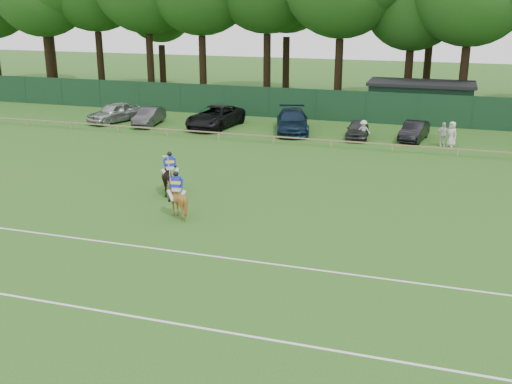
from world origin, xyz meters
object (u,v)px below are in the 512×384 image
at_px(sedan_navy, 292,121).
at_px(spectator_right, 452,134).
at_px(sedan_grey, 149,116).
at_px(suv_black, 215,117).
at_px(sedan_silver, 114,112).
at_px(estate_black, 414,131).
at_px(spectator_left, 363,131).
at_px(horse_chestnut, 177,200).
at_px(utility_shed, 420,100).
at_px(hatch_grey, 358,130).
at_px(spectator_mid, 443,134).
at_px(horse_dark, 170,178).

xyz_separation_m(sedan_navy, spectator_right, (11.21, -1.22, 0.02)).
height_order(sedan_grey, suv_black, suv_black).
bearing_deg(sedan_silver, suv_black, 23.81).
bearing_deg(estate_black, spectator_right, -15.69).
bearing_deg(suv_black, sedan_navy, 7.62).
distance_m(sedan_navy, estate_black, 8.74).
height_order(sedan_navy, spectator_left, sedan_navy).
bearing_deg(horse_chestnut, spectator_left, -118.57).
distance_m(sedan_navy, utility_shed, 11.93).
bearing_deg(spectator_left, estate_black, 12.59).
bearing_deg(spectator_right, horse_chestnut, -85.72).
distance_m(spectator_left, spectator_right, 5.81).
distance_m(hatch_grey, spectator_right, 6.35).
bearing_deg(horse_chestnut, suv_black, -83.90).
bearing_deg(suv_black, spectator_mid, 2.53).
relative_size(spectator_right, utility_shed, 0.20).
distance_m(hatch_grey, estate_black, 3.88).
relative_size(sedan_silver, estate_black, 1.16).
distance_m(horse_chestnut, suv_black, 19.91).
bearing_deg(suv_black, spectator_left, 0.20).
bearing_deg(estate_black, horse_chestnut, -106.30).
relative_size(suv_black, sedan_navy, 1.03).
height_order(horse_dark, sedan_navy, sedan_navy).
bearing_deg(spectator_right, sedan_silver, -144.11).
bearing_deg(spectator_right, spectator_left, -140.57).
relative_size(hatch_grey, utility_shed, 0.44).
relative_size(suv_black, spectator_mid, 3.60).
distance_m(horse_chestnut, estate_black, 21.21).
distance_m(sedan_navy, spectator_left, 5.60).
distance_m(sedan_grey, suv_black, 5.31).
height_order(horse_dark, sedan_silver, horse_dark).
height_order(sedan_grey, hatch_grey, sedan_grey).
bearing_deg(sedan_grey, sedan_navy, -2.70).
bearing_deg(spectator_right, utility_shed, 142.55).
bearing_deg(horse_chestnut, sedan_silver, -63.16).
distance_m(sedan_silver, hatch_grey, 19.42).
relative_size(hatch_grey, estate_black, 0.93).
height_order(estate_black, spectator_right, spectator_right).
bearing_deg(horse_dark, sedan_silver, -83.18).
bearing_deg(horse_dark, spectator_left, -148.72).
relative_size(horse_chestnut, estate_black, 0.39).
height_order(suv_black, utility_shed, utility_shed).
bearing_deg(sedan_navy, estate_black, -15.64).
xyz_separation_m(sedan_silver, spectator_mid, (25.17, -0.79, 0.03)).
bearing_deg(sedan_silver, spectator_right, 18.93).
xyz_separation_m(sedan_grey, estate_black, (20.06, 0.74, -0.02)).
distance_m(sedan_grey, hatch_grey, 16.22).
relative_size(sedan_navy, spectator_mid, 3.49).
height_order(hatch_grey, spectator_left, spectator_left).
bearing_deg(sedan_grey, utility_shed, 17.47).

